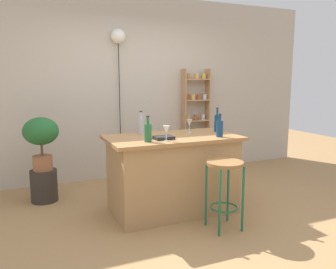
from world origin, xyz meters
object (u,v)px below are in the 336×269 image
Objects in this scene: pendant_globe_light at (118,38)px; cookbook at (164,138)px; bottle_spirits_clear at (220,128)px; wine_glass_left at (166,130)px; plant_stool at (44,186)px; bottle_olive_oil at (148,132)px; potted_plant at (41,136)px; bottle_vinegar at (141,125)px; bottle_soda_blue at (217,123)px; spice_shelf at (196,121)px; bar_stool at (225,178)px; wine_glass_center at (189,123)px.

cookbook is at bearing -88.98° from pendant_globe_light.
wine_glass_left is at bearing -179.58° from bottle_spirits_clear.
plant_stool is 1.71m from bottle_olive_oil.
potted_plant is at bearing 137.48° from cookbook.
potted_plant is 4.09× the size of wine_glass_left.
bottle_vinegar is at bearing 103.04° from cookbook.
potted_plant is 2.19m from bottle_soda_blue.
spice_shelf reaches higher than bottle_soda_blue.
bottle_soda_blue reaches higher than wine_glass_left.
cookbook is at bearing -41.50° from plant_stool.
bottle_olive_oil reaches higher than bottle_spirits_clear.
bar_stool is 2.76m from pendant_globe_light.
bottle_soda_blue is at bearing 16.77° from bottle_olive_oil.
bar_stool is 0.94m from wine_glass_center.
cookbook reaches higher than plant_stool.
spice_shelf is 1.83m from pendant_globe_light.
potted_plant is 2.23× the size of bottle_soda_blue.
spice_shelf reaches higher than plant_stool.
bar_stool is at bearing -40.61° from wine_glass_left.
bottle_spirits_clear is 0.12× the size of pendant_globe_light.
bottle_vinegar is 0.92× the size of bottle_soda_blue.
plant_stool is 0.18× the size of pendant_globe_light.
bottle_vinegar is 1.31× the size of cookbook.
wine_glass_center is (0.67, 0.37, 0.01)m from bottle_olive_oil.
spice_shelf is at bearing 13.13° from plant_stool.
bottle_olive_oil reaches higher than bar_stool.
plant_stool is at bearing 157.58° from bottle_soda_blue.
bar_stool is at bearing -43.64° from plant_stool.
wine_glass_left is at bearing -139.51° from wine_glass_center.
wine_glass_center is (0.57, -0.14, 0.01)m from bottle_vinegar.
spice_shelf is 2.61m from plant_stool.
cookbook is (-0.64, 0.11, -0.08)m from bottle_spirits_clear.
potted_plant is 1.84m from wine_glass_center.
bar_stool is 1.07× the size of potted_plant.
wine_glass_left is at bearing -157.43° from bottle_soda_blue.
bottle_spirits_clear is (0.75, -0.55, -0.00)m from bottle_vinegar.
bar_stool is at bearing -49.66° from cookbook.
wine_glass_center is at bearing 114.15° from bottle_spirits_clear.
bottle_soda_blue reaches higher than bottle_spirits_clear.
bottle_vinegar is 1.68× the size of wine_glass_left.
bottle_olive_oil is (-1.02, -0.31, -0.01)m from bottle_soda_blue.
bottle_olive_oil is at bearing -100.88° from bottle_vinegar.
cookbook is 0.09× the size of pendant_globe_light.
bottle_spirits_clear is (0.85, -0.03, -0.00)m from bottle_olive_oil.
bottle_spirits_clear is at bearing -36.05° from bottle_vinegar.
bottle_olive_oil is 1.03× the size of bottle_spirits_clear.
bottle_spirits_clear is at bearing 0.42° from wine_glass_left.
bottle_spirits_clear is at bearing 66.05° from bar_stool.
pendant_globe_light reaches higher than spice_shelf.
bottle_soda_blue is 1.43× the size of cookbook.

